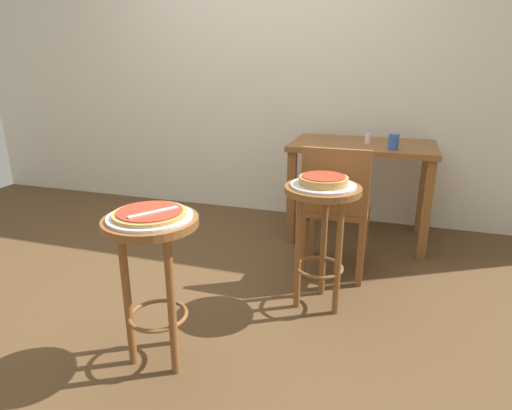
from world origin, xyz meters
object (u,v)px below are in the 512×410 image
Objects in this scene: pizza_middle at (323,180)px; cup_near_edge at (393,142)px; dining_table at (362,160)px; pizza_server_knife at (153,212)px; wooden_chair at (336,206)px; stool_middle at (322,218)px; pizza_foreground at (150,213)px; condiment_shaker at (368,139)px; stool_foreground at (153,257)px; serving_plate_foreground at (150,217)px; serving_plate_middle at (323,185)px.

cup_near_edge reaches higher than pizza_middle.
pizza_server_knife is at bearing -110.96° from dining_table.
wooden_chair reaches higher than pizza_server_knife.
pizza_middle is at bearing 0.00° from stool_middle.
condiment_shaker is at bearing 66.98° from pizza_foreground.
stool_foreground is 0.22m from pizza_server_knife.
condiment_shaker is at bearing 66.98° from stool_foreground.
pizza_foreground is 2.90× the size of cup_near_edge.
pizza_server_knife is at bearing -128.80° from pizza_middle.
pizza_server_knife is at bearing -33.69° from stool_foreground.
cup_near_edge is 1.87m from pizza_server_knife.
stool_middle is 9.54× the size of condiment_shaker.
serving_plate_foreground is 0.51× the size of stool_middle.
pizza_middle is 0.25× the size of dining_table.
pizza_middle is 0.49m from wooden_chair.
pizza_middle is 2.40× the size of cup_near_edge.
pizza_foreground reaches higher than serving_plate_foreground.
condiment_shaker is 1.95m from pizza_server_knife.
pizza_server_knife is at bearing -119.11° from cup_near_edge.
wooden_chair reaches higher than serving_plate_middle.
dining_table is at bearing 139.41° from cup_near_edge.
dining_table reaches higher than stool_middle.
cup_near_edge is at bearing 5.32° from pizza_server_knife.
pizza_middle is (0.00, 0.00, 0.21)m from stool_middle.
stool_foreground is at bearing 90.74° from pizza_server_knife.
pizza_foreground is at bearing 180.00° from serving_plate_foreground.
serving_plate_middle reaches higher than stool_foreground.
wooden_chair is at bearing 60.35° from serving_plate_foreground.
cup_near_edge is (0.94, 1.61, 0.28)m from stool_foreground.
condiment_shaker is (0.76, 1.79, 0.26)m from stool_foreground.
wooden_chair reaches higher than serving_plate_foreground.
serving_plate_middle is 1.10m from condiment_shaker.
serving_plate_middle is at bearing -97.74° from condiment_shaker.
pizza_middle is 0.30× the size of wooden_chair.
serving_plate_foreground reaches higher than stool_middle.
condiment_shaker reaches higher than pizza_server_knife.
cup_near_edge reaches higher than serving_plate_foreground.
stool_middle is 2.03× the size of serving_plate_middle.
wooden_chair is (-0.31, -0.50, -0.34)m from cup_near_edge.
pizza_middle reaches higher than serving_plate_middle.
dining_table is at bearing 161.65° from condiment_shaker.
dining_table is (0.73, 1.80, 0.10)m from stool_foreground.
cup_near_edge is at bearing -40.59° from dining_table.
pizza_middle reaches higher than dining_table.
pizza_foreground is 1.41× the size of pizza_server_knife.
stool_foreground is 1.94m from dining_table.
stool_foreground is 0.20m from pizza_foreground.
pizza_server_knife is (-0.73, -1.81, -0.05)m from condiment_shaker.
serving_plate_middle is (0.61, 0.70, -0.02)m from pizza_foreground.
pizza_foreground reaches higher than stool_foreground.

